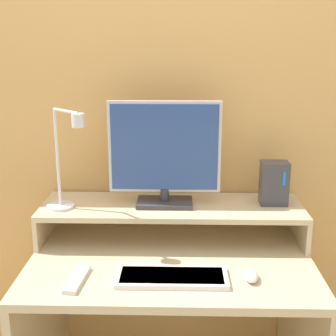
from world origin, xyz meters
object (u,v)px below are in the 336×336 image
at_px(desk_lamp, 66,166).
at_px(mouse, 251,275).
at_px(router_dock, 274,183).
at_px(remote_control, 77,279).
at_px(keyboard, 172,277).
at_px(monitor, 165,153).

distance_m(desk_lamp, mouse, 0.81).
xyz_separation_m(desk_lamp, router_dock, (0.83, 0.10, -0.10)).
relative_size(router_dock, mouse, 1.82).
distance_m(router_dock, remote_control, 0.87).
relative_size(desk_lamp, keyboard, 1.05).
height_order(monitor, keyboard, monitor).
height_order(desk_lamp, mouse, desk_lamp).
relative_size(router_dock, remote_control, 0.95).
xyz_separation_m(router_dock, mouse, (-0.14, -0.37, -0.22)).
bearing_deg(remote_control, desk_lamp, 107.04).
bearing_deg(mouse, desk_lamp, 159.17).
bearing_deg(desk_lamp, mouse, -20.83).
relative_size(keyboard, mouse, 3.92).
height_order(router_dock, mouse, router_dock).
distance_m(keyboard, mouse, 0.27).
bearing_deg(router_dock, remote_control, -151.83).
xyz_separation_m(desk_lamp, mouse, (0.69, -0.26, -0.32)).
distance_m(desk_lamp, keyboard, 0.60).
height_order(keyboard, remote_control, keyboard).
bearing_deg(monitor, router_dock, 2.70).
xyz_separation_m(monitor, keyboard, (0.04, -0.36, -0.36)).
bearing_deg(keyboard, mouse, 1.79).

